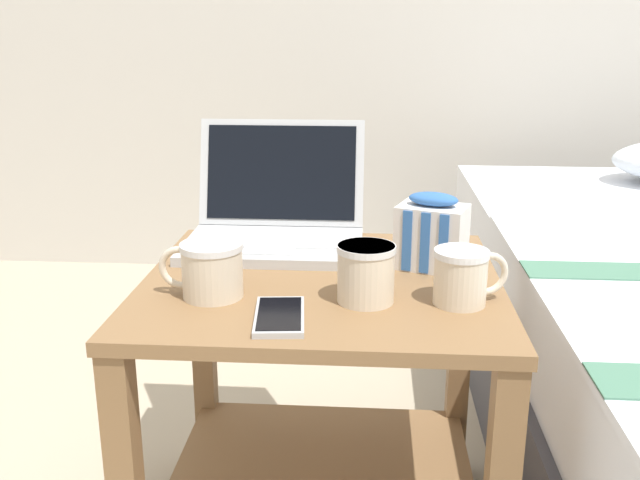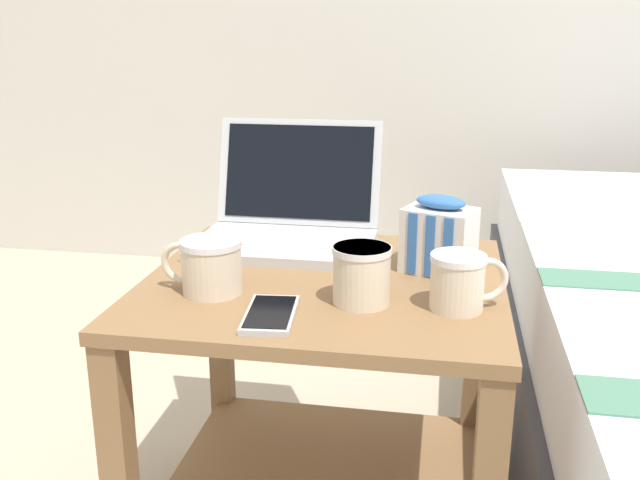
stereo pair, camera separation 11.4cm
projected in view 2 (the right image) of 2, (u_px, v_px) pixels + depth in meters
The scene contains 7 objects.
bedside_table at pixel (324, 380), 1.26m from camera, with size 0.60×0.56×0.53m.
laptop at pixel (289, 220), 1.39m from camera, with size 0.34×0.29×0.23m.
mug_front_left at pixel (460, 279), 1.06m from camera, with size 0.12×0.08×0.09m.
mug_front_right at pixel (210, 263), 1.13m from camera, with size 0.14×0.10×0.09m.
mug_mid_center at pixel (362, 271), 1.08m from camera, with size 0.09×0.13×0.09m.
snack_bag at pixel (439, 237), 1.22m from camera, with size 0.14×0.12×0.14m.
cell_phone at pixel (270, 314), 1.04m from camera, with size 0.08×0.14×0.01m.
Camera 2 is at (0.19, -1.12, 0.94)m, focal length 40.00 mm.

